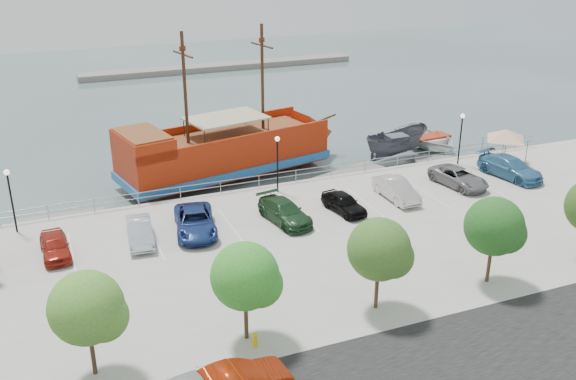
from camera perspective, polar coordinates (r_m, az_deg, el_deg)
name	(u,v)px	position (r m, az deg, el deg)	size (l,w,h in m)	color
ground	(313,240)	(42.47, 2.27, -4.51)	(160.00, 160.00, 0.00)	#3E4D4E
street	(463,372)	(30.33, 15.25, -15.38)	(100.00, 8.00, 0.04)	black
sidewalk	(392,304)	(34.31, 9.26, -9.94)	(100.00, 4.00, 0.05)	#9C9B8D
seawall_railing	(271,179)	(48.44, -1.48, 0.98)	(50.00, 0.06, 1.00)	gray
far_shore	(221,67)	(94.97, -5.99, 10.83)	(40.00, 3.00, 0.80)	gray
pirate_ship	(240,149)	(53.32, -4.28, 3.63)	(20.41, 9.38, 12.65)	#9D2108
patrol_boat	(396,146)	(57.51, 9.60, 3.90)	(2.49, 6.61, 2.56)	#41454D
speedboat	(428,141)	(61.30, 12.38, 4.30)	(4.94, 6.92, 1.43)	silver
dock_west	(60,220)	(47.61, -19.61, -2.55)	(6.19, 1.77, 0.35)	gray
dock_mid	(344,177)	(52.73, 5.03, 1.19)	(7.68, 2.19, 0.44)	slate
dock_east	(451,161)	(58.01, 14.30, 2.53)	(6.45, 1.84, 0.37)	slate
canopy_tent	(507,129)	(55.35, 18.88, 5.12)	(4.42, 4.42, 3.34)	slate
fire_hydrant	(255,339)	(30.62, -2.96, -13.12)	(0.27, 0.27, 0.78)	yellow
lamp_post_left	(10,190)	(43.75, -23.50, 0.03)	(0.36, 0.36, 4.28)	black
lamp_post_mid	(277,154)	(46.46, -0.95, 3.21)	(0.36, 0.36, 4.28)	black
lamp_post_right	(461,130)	(54.04, 15.15, 5.19)	(0.36, 0.36, 4.28)	black
tree_b	(90,310)	(28.58, -17.16, -10.15)	(3.30, 3.20, 5.00)	#473321
tree_c	(248,278)	(29.64, -3.54, -7.83)	(3.30, 3.20, 5.00)	#473321
tree_d	(382,251)	(32.23, 8.38, -5.40)	(3.30, 3.20, 5.00)	#473321
tree_e	(497,228)	(36.01, 18.09, -3.24)	(3.30, 3.20, 5.00)	#473321
parked_car_a	(55,246)	(40.58, -20.02, -4.66)	(1.59, 3.95, 1.35)	maroon
parked_car_b	(140,232)	(40.81, -13.05, -3.62)	(1.49, 4.27, 1.41)	silver
parked_car_c	(195,222)	(41.40, -8.25, -2.80)	(2.47, 5.36, 1.49)	navy
parked_car_d	(285,212)	(42.44, -0.30, -1.95)	(1.98, 4.88, 1.42)	#1D3E21
parked_car_e	(344,203)	(44.08, 5.00, -1.14)	(1.57, 3.91, 1.33)	black
parked_car_f	(396,189)	(46.62, 9.61, 0.06)	(1.56, 4.48, 1.48)	beige
parked_car_g	(459,177)	(50.04, 14.93, 1.10)	(2.27, 4.91, 1.37)	slate
parked_car_h	(510,167)	(52.95, 19.15, 1.91)	(2.22, 5.47, 1.59)	teal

